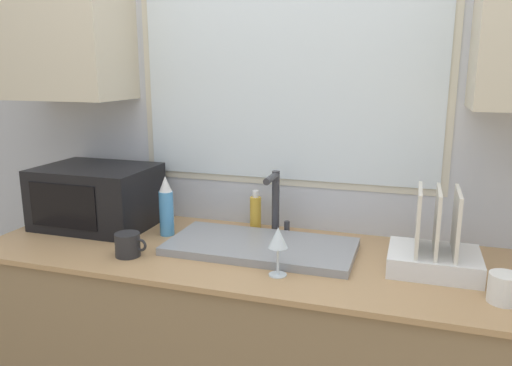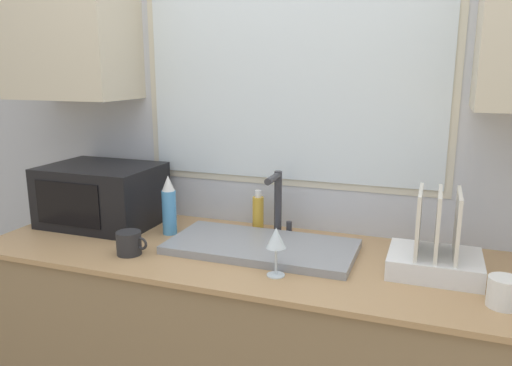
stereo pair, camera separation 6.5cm
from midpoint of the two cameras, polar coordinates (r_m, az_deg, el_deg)
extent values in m
cube|color=#8C7251|center=(2.11, -0.26, -19.49)|extent=(2.17, 0.68, 0.86)
cube|color=tan|center=(1.91, -0.27, -8.30)|extent=(2.20, 0.71, 0.02)
cube|color=silver|center=(2.15, 2.78, 5.88)|extent=(6.00, 0.06, 2.60)
cube|color=beige|center=(2.11, 2.63, 11.06)|extent=(1.32, 0.01, 0.85)
cube|color=silver|center=(2.10, 2.60, 11.06)|extent=(1.26, 0.01, 0.79)
cube|color=beige|center=(2.42, -22.14, 17.79)|extent=(0.54, 0.32, 0.75)
cube|color=gray|center=(1.93, -0.40, -7.27)|extent=(0.71, 0.35, 0.03)
cylinder|color=#333338|center=(2.08, 1.37, -2.28)|extent=(0.03, 0.03, 0.27)
cylinder|color=#333338|center=(1.99, 0.82, 0.54)|extent=(0.03, 0.14, 0.03)
cylinder|color=#333338|center=(2.10, 2.66, -5.17)|extent=(0.02, 0.02, 0.06)
cube|color=black|center=(2.32, -18.45, -1.44)|extent=(0.49, 0.36, 0.27)
cube|color=black|center=(2.20, -22.01, -2.48)|extent=(0.32, 0.01, 0.19)
cube|color=white|center=(1.84, 18.68, -8.46)|extent=(0.31, 0.25, 0.07)
cube|color=silver|center=(1.79, 17.06, -4.00)|extent=(0.01, 0.22, 0.22)
cube|color=silver|center=(1.79, 19.02, -4.13)|extent=(0.01, 0.22, 0.22)
cube|color=silver|center=(1.79, 20.97, -4.26)|extent=(0.01, 0.22, 0.22)
cylinder|color=#4C99D8|center=(2.12, -11.05, -3.42)|extent=(0.06, 0.06, 0.19)
cone|color=silver|center=(2.09, -11.20, -0.10)|extent=(0.05, 0.05, 0.07)
cylinder|color=gold|center=(2.14, -0.93, -3.54)|extent=(0.05, 0.05, 0.15)
cylinder|color=white|center=(2.12, -0.94, -1.25)|extent=(0.03, 0.03, 0.03)
cylinder|color=#262628|center=(1.94, -15.40, -6.82)|extent=(0.09, 0.09, 0.09)
torus|color=#262628|center=(1.91, -14.02, -6.91)|extent=(0.05, 0.01, 0.05)
cylinder|color=silver|center=(1.72, 1.40, -10.44)|extent=(0.06, 0.06, 0.00)
cylinder|color=silver|center=(1.70, 1.41, -8.89)|extent=(0.01, 0.01, 0.10)
cone|color=silver|center=(1.67, 1.42, -6.24)|extent=(0.07, 0.07, 0.07)
cylinder|color=white|center=(1.68, 25.49, -10.82)|extent=(0.09, 0.09, 0.09)
camera|label=1|loc=(0.03, -91.03, -0.24)|focal=35.00mm
camera|label=2|loc=(0.03, 88.97, 0.24)|focal=35.00mm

